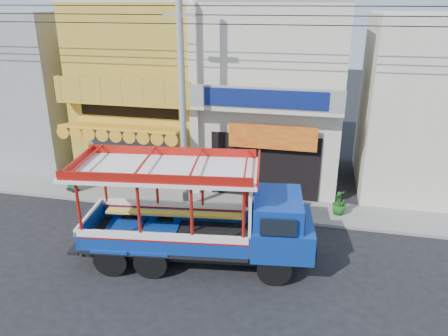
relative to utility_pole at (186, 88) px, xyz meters
name	(u,v)px	position (x,y,z in m)	size (l,w,h in m)	color
ground	(185,254)	(0.85, -3.30, -5.03)	(90.00, 90.00, 0.00)	black
sidewalk	(214,203)	(0.85, 0.70, -4.97)	(30.00, 2.00, 0.12)	slate
shophouse_left	(153,86)	(-3.15, 4.66, -0.92)	(6.00, 7.50, 8.24)	#B59528
shophouse_right	(275,92)	(2.85, 4.66, -0.93)	(6.00, 6.75, 8.24)	beige
party_pilaster	(194,106)	(-0.15, 1.55, -1.03)	(0.35, 0.30, 8.00)	beige
filler_building_left	(29,87)	(-10.15, 4.70, -1.23)	(6.00, 6.00, 7.60)	gray
filler_building_right	(436,106)	(9.85, 4.70, -1.23)	(6.00, 6.00, 7.60)	beige
utility_pole	(186,88)	(0.00, 0.00, 0.00)	(28.00, 0.26, 9.00)	gray
songthaew_truck	(212,215)	(1.86, -3.53, -3.33)	(7.83, 3.39, 3.54)	black
green_sign	(72,182)	(-5.57, 0.42, -4.50)	(0.62, 0.48, 0.98)	black
potted_plant_b	(288,201)	(4.01, 0.23, -4.36)	(0.61, 0.49, 1.11)	#1B5718
potted_plant_c	(340,202)	(5.99, 0.71, -4.40)	(0.57, 0.57, 1.03)	#1B5718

